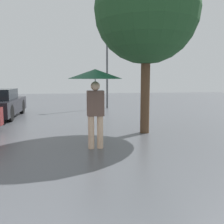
# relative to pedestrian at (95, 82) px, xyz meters

# --- Properties ---
(pedestrian) EXTENTS (1.28, 1.28, 1.89)m
(pedestrian) POSITION_rel_pedestrian_xyz_m (0.00, 0.00, 0.00)
(pedestrian) COLOR beige
(pedestrian) RESTS_ON ground_plane
(tree) EXTENTS (3.11, 3.11, 5.22)m
(tree) POSITION_rel_pedestrian_xyz_m (1.69, 1.55, 2.06)
(tree) COLOR brown
(tree) RESTS_ON ground_plane
(street_lamp) EXTENTS (0.30, 0.30, 4.96)m
(street_lamp) POSITION_rel_pedestrian_xyz_m (1.56, 8.54, 1.56)
(street_lamp) COLOR #515456
(street_lamp) RESTS_ON ground_plane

